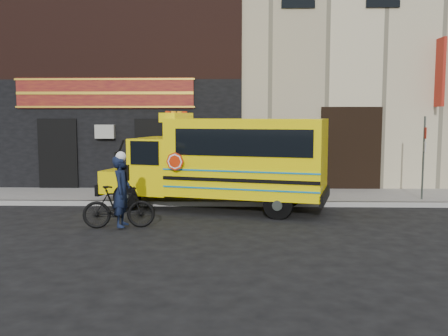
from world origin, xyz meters
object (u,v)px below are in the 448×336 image
object	(u,v)px
cyclist	(122,193)
bicycle	(119,207)
sign_pole	(424,156)
school_bus	(226,160)

from	to	relation	value
cyclist	bicycle	bearing A→B (deg)	73.15
sign_pole	school_bus	bearing A→B (deg)	-170.30
school_bus	cyclist	xyz separation A→B (m)	(-2.57, -2.61, -0.61)
sign_pole	cyclist	bearing A→B (deg)	-157.40
school_bus	bicycle	size ratio (longest dim) A/B	4.00
sign_pole	bicycle	bearing A→B (deg)	-157.76
sign_pole	cyclist	xyz separation A→B (m)	(-8.86, -3.69, -0.67)
school_bus	sign_pole	xyz separation A→B (m)	(6.29, 1.08, 0.06)
school_bus	sign_pole	size ratio (longest dim) A/B	2.56
school_bus	cyclist	world-z (taller)	school_bus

